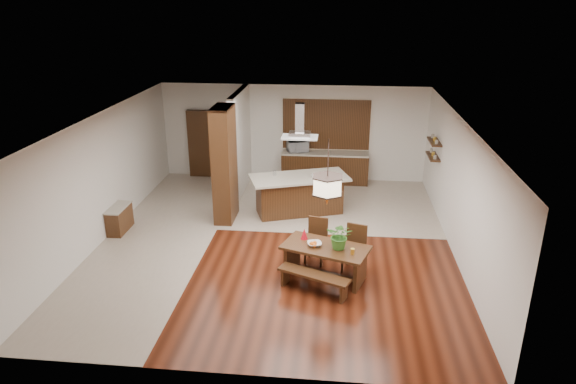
# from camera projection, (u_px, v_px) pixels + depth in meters

# --- Properties ---
(room_shell) EXTENTS (9.00, 9.04, 2.92)m
(room_shell) POSITION_uv_depth(u_px,v_px,m) (274.00, 157.00, 11.19)
(room_shell) COLOR #351409
(room_shell) RESTS_ON ground
(tile_hallway) EXTENTS (2.50, 9.00, 0.01)m
(tile_hallway) POSITION_uv_depth(u_px,v_px,m) (161.00, 236.00, 12.19)
(tile_hallway) COLOR #B5A797
(tile_hallway) RESTS_ON ground
(tile_kitchen) EXTENTS (5.50, 4.00, 0.01)m
(tile_kitchen) POSITION_uv_depth(u_px,v_px,m) (331.00, 203.00, 14.13)
(tile_kitchen) COLOR #B5A797
(tile_kitchen) RESTS_ON ground
(soffit_band) EXTENTS (8.00, 9.00, 0.02)m
(soffit_band) POSITION_uv_depth(u_px,v_px,m) (274.00, 120.00, 10.90)
(soffit_band) COLOR #412410
(soffit_band) RESTS_ON room_shell
(partition_pier) EXTENTS (0.45, 1.00, 2.90)m
(partition_pier) POSITION_uv_depth(u_px,v_px,m) (224.00, 165.00, 12.66)
(partition_pier) COLOR black
(partition_pier) RESTS_ON ground
(partition_stub) EXTENTS (0.18, 2.40, 2.90)m
(partition_stub) POSITION_uv_depth(u_px,v_px,m) (240.00, 142.00, 14.61)
(partition_stub) COLOR silver
(partition_stub) RESTS_ON ground
(hallway_console) EXTENTS (0.37, 0.88, 0.63)m
(hallway_console) POSITION_uv_depth(u_px,v_px,m) (119.00, 219.00, 12.36)
(hallway_console) COLOR black
(hallway_console) RESTS_ON ground
(hallway_doorway) EXTENTS (1.10, 0.20, 2.10)m
(hallway_doorway) POSITION_uv_depth(u_px,v_px,m) (206.00, 144.00, 15.90)
(hallway_doorway) COLOR black
(hallway_doorway) RESTS_ON ground
(rear_counter) EXTENTS (2.60, 0.62, 0.95)m
(rear_counter) POSITION_uv_depth(u_px,v_px,m) (325.00, 167.00, 15.57)
(rear_counter) COLOR black
(rear_counter) RESTS_ON ground
(kitchen_window) EXTENTS (2.60, 0.08, 1.50)m
(kitchen_window) POSITION_uv_depth(u_px,v_px,m) (326.00, 124.00, 15.35)
(kitchen_window) COLOR #A36631
(kitchen_window) RESTS_ON room_shell
(shelf_lower) EXTENTS (0.26, 0.90, 0.04)m
(shelf_lower) POSITION_uv_depth(u_px,v_px,m) (433.00, 156.00, 13.48)
(shelf_lower) COLOR black
(shelf_lower) RESTS_ON room_shell
(shelf_upper) EXTENTS (0.26, 0.90, 0.04)m
(shelf_upper) POSITION_uv_depth(u_px,v_px,m) (434.00, 142.00, 13.34)
(shelf_upper) COLOR black
(shelf_upper) RESTS_ON room_shell
(dining_table) EXTENTS (1.87, 1.35, 0.70)m
(dining_table) POSITION_uv_depth(u_px,v_px,m) (325.00, 255.00, 10.24)
(dining_table) COLOR black
(dining_table) RESTS_ON ground
(dining_bench) EXTENTS (1.44, 0.85, 0.40)m
(dining_bench) POSITION_uv_depth(u_px,v_px,m) (314.00, 283.00, 9.84)
(dining_bench) COLOR black
(dining_bench) RESTS_ON ground
(dining_chair_left) EXTENTS (0.51, 0.51, 0.97)m
(dining_chair_left) POSITION_uv_depth(u_px,v_px,m) (316.00, 242.00, 10.85)
(dining_chair_left) COLOR black
(dining_chair_left) RESTS_ON ground
(dining_chair_right) EXTENTS (0.54, 0.54, 0.97)m
(dining_chair_right) POSITION_uv_depth(u_px,v_px,m) (354.00, 249.00, 10.52)
(dining_chair_right) COLOR black
(dining_chair_right) RESTS_ON ground
(pendant_lantern) EXTENTS (0.64, 0.64, 1.31)m
(pendant_lantern) POSITION_uv_depth(u_px,v_px,m) (328.00, 173.00, 9.62)
(pendant_lantern) COLOR beige
(pendant_lantern) RESTS_ON room_shell
(foliage_plant) EXTENTS (0.57, 0.52, 0.56)m
(foliage_plant) POSITION_uv_depth(u_px,v_px,m) (340.00, 236.00, 9.99)
(foliage_plant) COLOR #387226
(foliage_plant) RESTS_ON dining_table
(fruit_bowl) EXTENTS (0.34, 0.34, 0.07)m
(fruit_bowl) POSITION_uv_depth(u_px,v_px,m) (314.00, 244.00, 10.19)
(fruit_bowl) COLOR #B7ABA0
(fruit_bowl) RESTS_ON dining_table
(napkin_cone) EXTENTS (0.18, 0.18, 0.23)m
(napkin_cone) POSITION_uv_depth(u_px,v_px,m) (304.00, 234.00, 10.45)
(napkin_cone) COLOR red
(napkin_cone) RESTS_ON dining_table
(gold_ornament) EXTENTS (0.10, 0.10, 0.11)m
(gold_ornament) POSITION_uv_depth(u_px,v_px,m) (352.00, 251.00, 9.85)
(gold_ornament) COLOR gold
(gold_ornament) RESTS_ON dining_table
(kitchen_island) EXTENTS (2.70, 1.84, 1.02)m
(kitchen_island) POSITION_uv_depth(u_px,v_px,m) (299.00, 194.00, 13.34)
(kitchen_island) COLOR black
(kitchen_island) RESTS_ON ground
(range_hood) EXTENTS (0.90, 0.55, 0.87)m
(range_hood) POSITION_uv_depth(u_px,v_px,m) (300.00, 121.00, 12.65)
(range_hood) COLOR silver
(range_hood) RESTS_ON room_shell
(island_cup) EXTENTS (0.13, 0.13, 0.09)m
(island_cup) POSITION_uv_depth(u_px,v_px,m) (314.00, 176.00, 13.04)
(island_cup) COLOR silver
(island_cup) RESTS_ON kitchen_island
(microwave) EXTENTS (0.72, 0.62, 0.33)m
(microwave) POSITION_uv_depth(u_px,v_px,m) (298.00, 146.00, 15.42)
(microwave) COLOR silver
(microwave) RESTS_ON rear_counter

